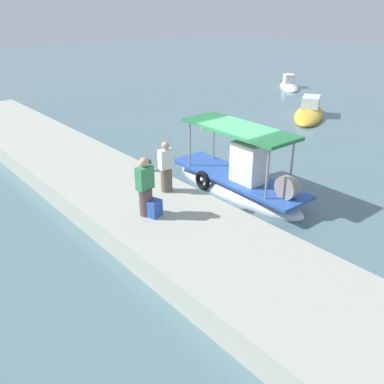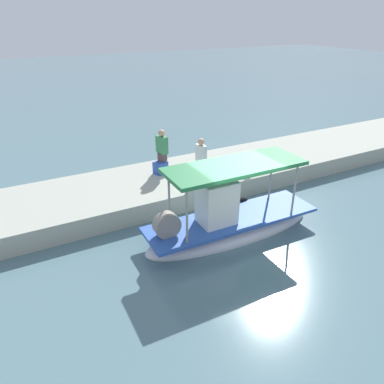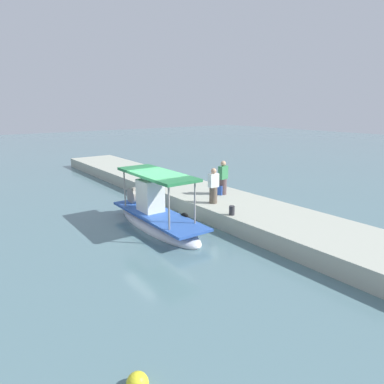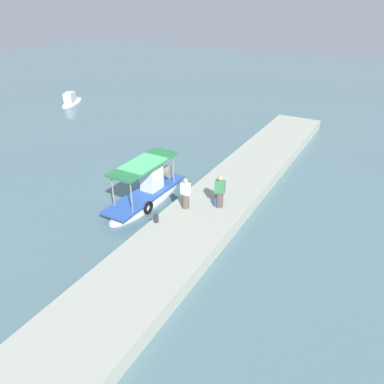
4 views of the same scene
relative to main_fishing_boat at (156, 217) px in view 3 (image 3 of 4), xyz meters
name	(u,v)px [view 3 (image 3 of 4)]	position (x,y,z in m)	size (l,w,h in m)	color
ground_plane	(157,228)	(-0.16, 0.06, -0.46)	(120.00, 120.00, 0.00)	slate
dock_quay	(223,205)	(-0.16, -3.82, -0.09)	(36.00, 3.69, 0.73)	#A7AC9D
main_fishing_boat	(156,217)	(0.00, 0.00, 0.00)	(6.08, 1.77, 2.82)	silver
fisherman_near_bollard	(223,179)	(0.42, -4.30, 1.07)	(0.45, 0.54, 1.77)	#574446
fisherman_by_crate	(213,187)	(-0.54, -2.84, 1.04)	(0.40, 0.49, 1.69)	brown
mooring_bollard	(232,210)	(-2.40, -2.28, 0.47)	(0.24, 0.24, 0.40)	#2D2D33
cargo_crate	(219,189)	(0.56, -4.20, 0.52)	(0.50, 0.40, 0.49)	#2C51B1
marker_buoy	(137,383)	(-7.45, 4.93, -0.37)	(0.44, 0.44, 0.44)	yellow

